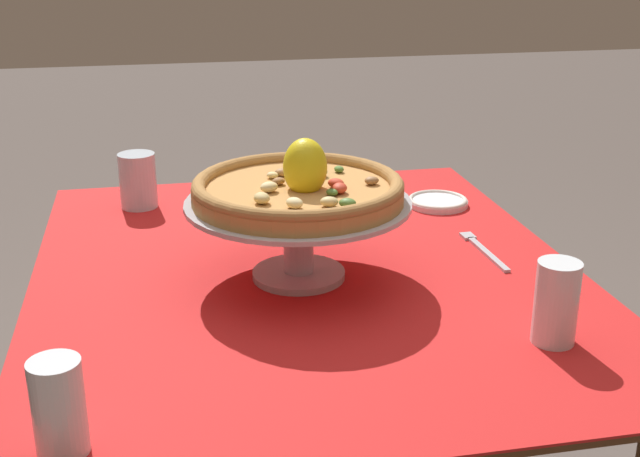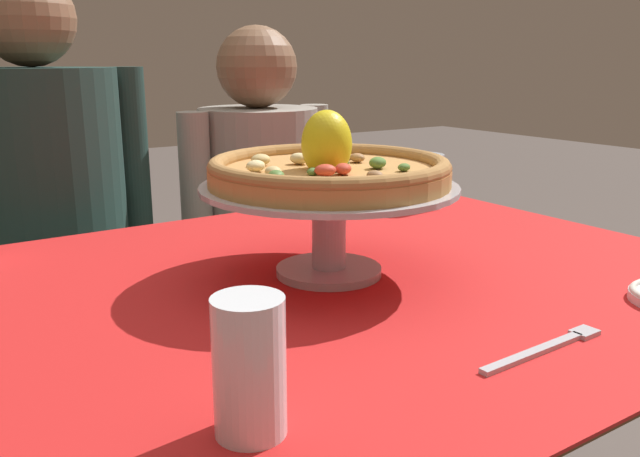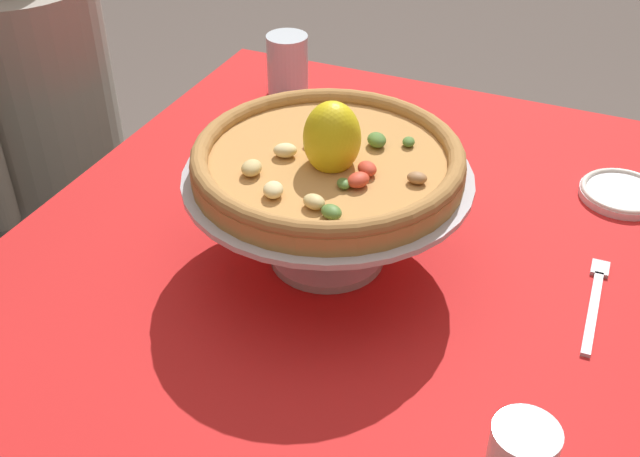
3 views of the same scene
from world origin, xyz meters
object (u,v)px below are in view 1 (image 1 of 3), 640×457
at_px(water_glass_front_left, 556,307).
at_px(pizza, 299,188).
at_px(water_glass_back_right, 138,183).
at_px(dinner_fork, 482,249).
at_px(pizza_stand, 298,222).
at_px(water_glass_back_left, 60,414).
at_px(side_plate, 438,202).

bearing_deg(water_glass_front_left, pizza, 46.72).
bearing_deg(water_glass_back_right, water_glass_front_left, -141.54).
distance_m(water_glass_front_left, dinner_fork, 0.37).
bearing_deg(pizza, water_glass_front_left, -133.28).
xyz_separation_m(pizza_stand, water_glass_front_left, (-0.31, -0.33, -0.05)).
bearing_deg(water_glass_back_left, pizza_stand, -38.81).
bearing_deg(pizza_stand, side_plate, -48.37).
height_order(water_glass_back_right, side_plate, water_glass_back_right).
distance_m(water_glass_back_right, side_plate, 0.65).
bearing_deg(dinner_fork, water_glass_back_left, 124.82).
distance_m(pizza_stand, water_glass_front_left, 0.45).
relative_size(water_glass_front_left, water_glass_back_right, 1.06).
bearing_deg(dinner_fork, water_glass_back_right, 58.34).
height_order(water_glass_back_left, side_plate, water_glass_back_left).
relative_size(water_glass_back_left, side_plate, 0.91).
distance_m(pizza, side_plate, 0.51).
relative_size(pizza, side_plate, 2.72).
relative_size(water_glass_back_right, side_plate, 0.90).
xyz_separation_m(water_glass_back_left, side_plate, (0.77, -0.72, -0.04)).
bearing_deg(side_plate, water_glass_back_right, 79.34).
bearing_deg(water_glass_front_left, side_plate, -3.68).
relative_size(pizza_stand, pizza, 1.08).
xyz_separation_m(pizza_stand, side_plate, (0.33, -0.37, -0.09)).
height_order(water_glass_back_left, water_glass_back_right, same).
height_order(water_glass_back_right, dinner_fork, water_glass_back_right).
xyz_separation_m(water_glass_back_left, water_glass_front_left, (0.14, -0.68, 0.01)).
relative_size(pizza, dinner_fork, 1.82).
xyz_separation_m(pizza, water_glass_front_left, (-0.31, -0.32, -0.11)).
xyz_separation_m(water_glass_back_left, water_glass_back_right, (0.89, -0.09, 0.00)).
distance_m(water_glass_back_left, water_glass_front_left, 0.70).
bearing_deg(side_plate, dinner_fork, 178.94).
xyz_separation_m(side_plate, dinner_fork, (-0.27, 0.01, -0.01)).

